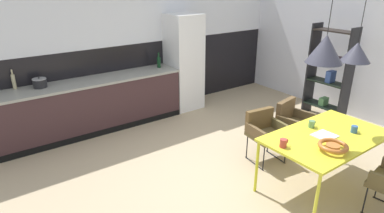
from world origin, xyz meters
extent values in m
plane|color=tan|center=(0.00, 0.00, 0.00)|extent=(8.51, 8.51, 0.00)
cube|color=black|center=(0.00, 2.86, 0.68)|extent=(6.54, 0.12, 1.36)
cube|color=silver|center=(0.00, 2.86, 2.04)|extent=(6.54, 0.12, 1.36)
cube|color=silver|center=(3.21, 0.00, 1.36)|extent=(0.12, 5.83, 2.72)
cube|color=#392426|center=(-1.34, 2.50, 0.43)|extent=(3.57, 0.60, 0.87)
cube|color=gray|center=(-1.34, 2.50, 0.89)|extent=(3.60, 0.63, 0.04)
cube|color=black|center=(-1.34, 2.19, 0.05)|extent=(3.57, 0.01, 0.10)
cube|color=silver|center=(0.77, 2.50, 0.94)|extent=(0.61, 0.60, 1.88)
cube|color=gold|center=(0.60, -0.85, 0.72)|extent=(1.56, 0.92, 0.03)
cylinder|color=gold|center=(-0.14, -0.43, 0.35)|extent=(0.04, 0.04, 0.71)
cylinder|color=gold|center=(1.34, -0.43, 0.35)|extent=(0.04, 0.04, 0.71)
cylinder|color=gold|center=(-0.14, -1.27, 0.35)|extent=(0.04, 0.04, 0.71)
cube|color=brown|center=(0.52, 0.00, 0.41)|extent=(0.54, 0.52, 0.06)
cube|color=brown|center=(0.54, 0.20, 0.59)|extent=(0.46, 0.14, 0.30)
cube|color=brown|center=(0.74, -0.03, 0.51)|extent=(0.10, 0.42, 0.14)
cube|color=brown|center=(0.30, 0.03, 0.51)|extent=(0.10, 0.42, 0.14)
cylinder|color=black|center=(0.69, -0.21, 0.19)|extent=(0.02, 0.02, 0.38)
cylinder|color=black|center=(0.29, -0.16, 0.19)|extent=(0.02, 0.02, 0.38)
cylinder|color=black|center=(0.74, 0.16, 0.19)|extent=(0.02, 0.02, 0.38)
cylinder|color=black|center=(0.34, 0.22, 0.19)|extent=(0.02, 0.02, 0.38)
cylinder|color=black|center=(0.72, -0.02, 0.01)|extent=(0.07, 0.41, 0.02)
cylinder|color=black|center=(0.32, 0.03, 0.01)|extent=(0.07, 0.41, 0.02)
cylinder|color=black|center=(0.56, -1.44, 0.19)|extent=(0.02, 0.02, 0.37)
cylinder|color=black|center=(0.95, -1.38, 0.19)|extent=(0.02, 0.02, 0.37)
cube|color=brown|center=(1.16, 0.00, 0.41)|extent=(0.56, 0.54, 0.06)
cube|color=brown|center=(1.12, 0.20, 0.60)|extent=(0.46, 0.16, 0.33)
cube|color=brown|center=(1.37, 0.04, 0.51)|extent=(0.13, 0.42, 0.14)
cube|color=brown|center=(0.94, -0.04, 0.51)|extent=(0.13, 0.42, 0.14)
cylinder|color=black|center=(1.39, -0.15, 0.19)|extent=(0.02, 0.02, 0.38)
cylinder|color=black|center=(0.99, -0.22, 0.19)|extent=(0.02, 0.02, 0.38)
cylinder|color=black|center=(1.32, 0.22, 0.19)|extent=(0.02, 0.02, 0.38)
cylinder|color=black|center=(0.92, 0.15, 0.19)|extent=(0.02, 0.02, 0.38)
cylinder|color=black|center=(1.35, 0.04, 0.01)|extent=(0.09, 0.41, 0.02)
cylinder|color=black|center=(0.96, -0.04, 0.01)|extent=(0.09, 0.41, 0.02)
cylinder|color=#B2662D|center=(0.32, -1.09, 0.77)|extent=(0.15, 0.15, 0.07)
torus|color=#AE5E26|center=(0.32, -1.09, 0.80)|extent=(0.32, 0.32, 0.05)
cube|color=white|center=(0.49, -0.84, 0.74)|extent=(0.13, 0.23, 0.01)
cube|color=white|center=(0.62, -0.84, 0.74)|extent=(0.13, 0.23, 0.01)
cube|color=beige|center=(0.56, -0.84, 0.75)|extent=(0.01, 0.24, 0.00)
cylinder|color=#335B93|center=(0.94, -0.98, 0.78)|extent=(0.08, 0.08, 0.09)
torus|color=#335B93|center=(0.99, -0.98, 0.79)|extent=(0.06, 0.01, 0.06)
cylinder|color=#B23D33|center=(-0.07, -0.72, 0.79)|extent=(0.08, 0.08, 0.10)
torus|color=#B23D33|center=(-0.02, -0.72, 0.79)|extent=(0.07, 0.01, 0.07)
cylinder|color=#5B8456|center=(0.64, -0.59, 0.78)|extent=(0.08, 0.08, 0.09)
torus|color=#5B8456|center=(0.69, -0.59, 0.79)|extent=(0.06, 0.01, 0.06)
cylinder|color=black|center=(-1.90, 2.58, 0.97)|extent=(0.21, 0.21, 0.13)
cylinder|color=gray|center=(-1.90, 2.58, 1.04)|extent=(0.21, 0.21, 0.01)
sphere|color=black|center=(-1.90, 2.58, 1.06)|extent=(0.02, 0.02, 0.02)
cylinder|color=#0F3319|center=(0.23, 2.55, 1.01)|extent=(0.07, 0.07, 0.20)
cylinder|color=#0F3319|center=(0.23, 2.55, 1.15)|extent=(0.03, 0.03, 0.09)
cylinder|color=tan|center=(-2.23, 2.73, 1.02)|extent=(0.06, 0.06, 0.23)
cylinder|color=tan|center=(-2.23, 2.73, 1.18)|extent=(0.02, 0.02, 0.08)
cube|color=black|center=(2.59, 0.83, 0.88)|extent=(0.30, 0.03, 1.75)
cube|color=black|center=(2.59, 0.09, 0.88)|extent=(0.30, 0.03, 1.75)
cube|color=black|center=(2.59, 0.46, 0.25)|extent=(0.30, 0.72, 0.02)
cube|color=#4C7F4C|center=(2.59, 0.48, 0.33)|extent=(0.18, 0.10, 0.14)
cube|color=black|center=(2.59, 0.46, 0.72)|extent=(0.30, 0.72, 0.02)
cube|color=#334C8C|center=(2.59, 0.41, 0.83)|extent=(0.18, 0.10, 0.21)
cube|color=black|center=(2.59, 0.46, 1.18)|extent=(0.30, 0.72, 0.02)
cube|color=#B73833|center=(2.59, 0.62, 1.27)|extent=(0.18, 0.10, 0.15)
cube|color=black|center=(2.59, 0.46, 1.65)|extent=(0.30, 0.72, 0.02)
cone|color=#2E2E39|center=(0.29, -0.84, 1.83)|extent=(0.38, 0.38, 0.30)
cylinder|color=black|center=(0.91, -0.84, 2.25)|extent=(0.01, 0.01, 0.84)
cone|color=#2E2E39|center=(0.91, -0.84, 1.72)|extent=(0.33, 0.33, 0.23)
camera|label=1|loc=(-2.78, -2.77, 2.52)|focal=30.46mm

